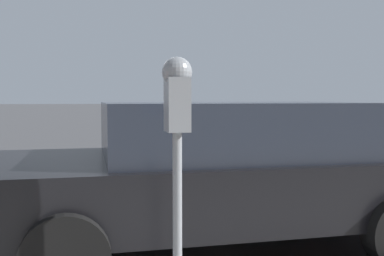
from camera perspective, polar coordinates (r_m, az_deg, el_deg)
name	(u,v)px	position (r m, az deg, el deg)	size (l,w,h in m)	color
ground_plane	(156,219)	(5.52, -4.65, -11.39)	(220.00, 220.00, 0.00)	#424244
parking_meter	(177,115)	(2.82, -1.91, 1.66)	(0.21, 0.19, 1.54)	gray
car_black	(220,169)	(4.42, 3.54, -5.28)	(2.13, 4.43, 1.40)	black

